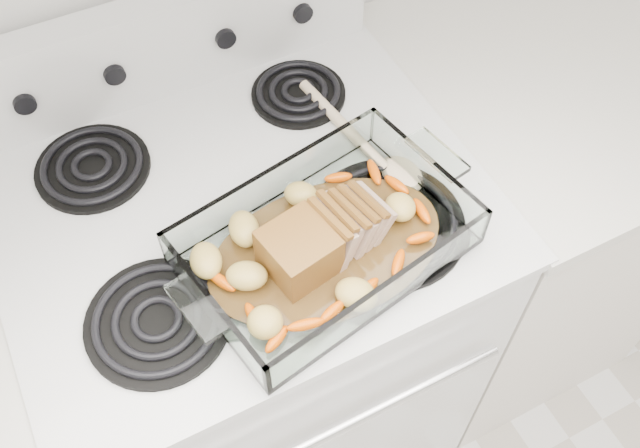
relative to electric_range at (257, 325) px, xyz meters
name	(u,v)px	position (x,y,z in m)	size (l,w,h in m)	color
electric_range	(257,325)	(0.00, 0.00, 0.00)	(0.78, 0.70, 1.12)	silver
counter_right	(510,215)	(0.66, 0.00, -0.02)	(0.58, 0.68, 0.93)	silver
baking_dish	(326,244)	(0.08, -0.17, 0.48)	(0.40, 0.27, 0.08)	silver
pork_roast	(315,240)	(0.06, -0.17, 0.51)	(0.20, 0.10, 0.08)	brown
roast_vegetables	(314,227)	(0.07, -0.13, 0.49)	(0.33, 0.18, 0.04)	orange
wooden_spoon	(376,152)	(0.24, -0.03, 0.46)	(0.10, 0.31, 0.02)	beige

